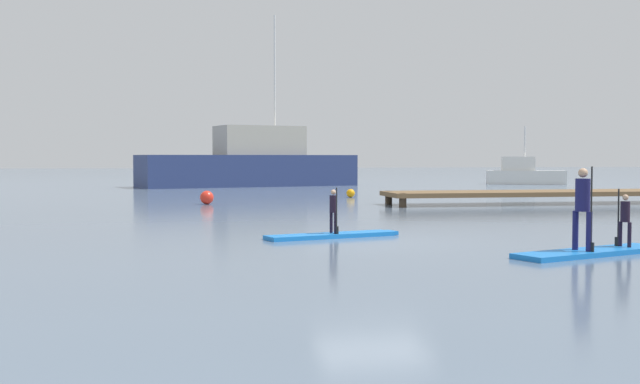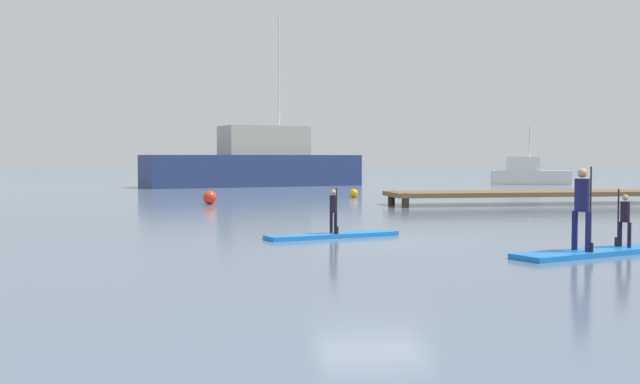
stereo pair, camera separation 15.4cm
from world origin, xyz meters
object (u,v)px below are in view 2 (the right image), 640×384
(paddler_child_front, at_px, (624,218))
(mooring_buoy_near, at_px, (210,197))
(paddler_adult, at_px, (582,204))
(paddleboard_far, at_px, (593,252))
(paddleboard_near, at_px, (333,235))
(mooring_buoy_mid, at_px, (354,193))
(fishing_boat_white_large, at_px, (255,164))
(paddler_child_solo, at_px, (334,209))
(fishing_boat_green_midground, at_px, (529,174))

(paddler_child_front, xyz_separation_m, mooring_buoy_near, (-7.58, 17.61, -0.42))
(paddler_adult, xyz_separation_m, mooring_buoy_near, (-6.41, 18.06, -0.74))
(paddleboard_far, height_order, mooring_buoy_near, mooring_buoy_near)
(paddleboard_near, relative_size, mooring_buoy_near, 6.16)
(mooring_buoy_mid, bearing_deg, paddler_adult, -91.19)
(paddler_adult, bearing_deg, paddleboard_far, 21.49)
(fishing_boat_white_large, height_order, mooring_buoy_near, fishing_boat_white_large)
(paddleboard_near, relative_size, paddler_child_front, 2.91)
(paddler_child_solo, xyz_separation_m, fishing_boat_green_midground, (20.33, 33.31, 0.05))
(paddler_adult, bearing_deg, fishing_boat_white_large, 94.22)
(paddler_adult, relative_size, mooring_buoy_mid, 4.06)
(paddler_child_solo, relative_size, fishing_boat_white_large, 0.07)
(paddler_adult, bearing_deg, mooring_buoy_near, 109.55)
(paddleboard_far, bearing_deg, paddler_child_front, 21.25)
(paddler_child_front, height_order, fishing_boat_green_midground, fishing_boat_green_midground)
(fishing_boat_green_midground, xyz_separation_m, mooring_buoy_mid, (-15.84, -15.30, -0.53))
(paddler_child_solo, relative_size, paddleboard_far, 0.29)
(fishing_boat_white_large, bearing_deg, paddleboard_far, -85.28)
(paddleboard_near, height_order, fishing_boat_white_large, fishing_boat_white_large)
(paddleboard_far, height_order, fishing_boat_white_large, fishing_boat_white_large)
(mooring_buoy_near, height_order, mooring_buoy_mid, mooring_buoy_near)
(paddler_adult, relative_size, mooring_buoy_near, 2.96)
(paddleboard_far, xyz_separation_m, paddler_adult, (-0.32, -0.13, 0.96))
(mooring_buoy_mid, bearing_deg, fishing_boat_green_midground, 44.01)
(mooring_buoy_mid, bearing_deg, paddleboard_near, -104.03)
(paddler_adult, bearing_deg, mooring_buoy_mid, 88.81)
(paddler_child_solo, xyz_separation_m, fishing_boat_white_large, (1.25, 33.25, 0.76))
(mooring_buoy_near, bearing_deg, paddleboard_near, -80.20)
(fishing_boat_white_large, relative_size, mooring_buoy_near, 26.57)
(paddler_child_front, bearing_deg, paddler_child_solo, 143.72)
(mooring_buoy_mid, bearing_deg, paddler_child_front, -88.16)
(paddleboard_near, height_order, mooring_buoy_mid, mooring_buoy_mid)
(fishing_boat_green_midground, bearing_deg, fishing_boat_white_large, -179.82)
(paddleboard_near, xyz_separation_m, fishing_boat_green_midground, (20.34, 33.29, 0.68))
(paddler_adult, relative_size, fishing_boat_white_large, 0.11)
(fishing_boat_white_large, distance_m, fishing_boat_green_midground, 19.09)
(paddleboard_near, xyz_separation_m, paddler_child_solo, (0.01, -0.01, 0.63))
(mooring_buoy_mid, bearing_deg, mooring_buoy_near, -148.59)
(paddleboard_far, distance_m, paddler_child_front, 1.11)
(paddleboard_near, distance_m, paddler_child_front, 6.48)
(paddler_child_solo, xyz_separation_m, paddler_adult, (4.02, -4.26, 0.33))
(paddler_child_solo, relative_size, fishing_boat_green_midground, 0.20)
(paddler_child_front, bearing_deg, paddler_adult, -158.69)
(fishing_boat_white_large, bearing_deg, paddleboard_near, -92.17)
(paddleboard_near, xyz_separation_m, fishing_boat_white_large, (1.26, 33.24, 1.39))
(fishing_boat_green_midground, relative_size, mooring_buoy_mid, 13.62)
(paddler_child_solo, distance_m, fishing_boat_white_large, 33.28)
(paddler_child_front, bearing_deg, mooring_buoy_mid, 91.84)
(paddler_child_solo, xyz_separation_m, mooring_buoy_mid, (4.49, 18.00, -0.48))
(paddleboard_far, relative_size, paddler_adult, 2.31)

